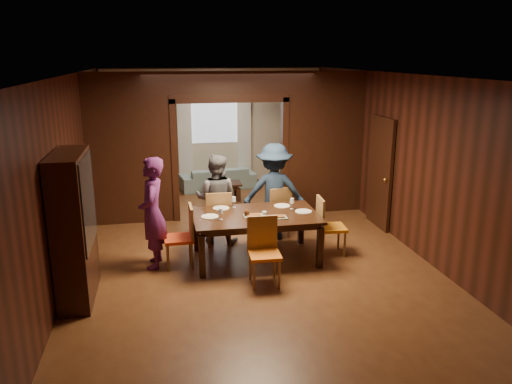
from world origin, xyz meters
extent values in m
plane|color=#582F19|center=(0.00, 0.00, 0.00)|extent=(9.00, 9.00, 0.00)
cube|color=silver|center=(0.00, 0.00, 2.90)|extent=(5.50, 9.00, 0.02)
cube|color=black|center=(0.00, 4.50, 1.45)|extent=(5.50, 0.02, 2.90)
cube|color=black|center=(-2.75, 0.00, 1.45)|extent=(0.02, 9.00, 2.90)
cube|color=black|center=(2.75, 0.00, 1.45)|extent=(0.02, 9.00, 2.90)
cube|color=black|center=(-1.93, 1.60, 1.20)|extent=(1.65, 0.15, 2.40)
cube|color=black|center=(1.93, 1.60, 1.20)|extent=(1.65, 0.15, 2.40)
cube|color=black|center=(0.00, 1.60, 2.65)|extent=(5.50, 0.15, 0.50)
cube|color=beige|center=(0.00, 4.47, 1.45)|extent=(5.40, 0.04, 2.85)
imported|color=#5B1F5B|center=(-1.53, -0.63, 0.87)|extent=(0.46, 0.66, 1.73)
imported|color=#5A5A62|center=(-0.45, 0.24, 0.78)|extent=(0.92, 0.83, 1.57)
imported|color=#18273D|center=(0.58, 0.24, 0.86)|extent=(1.20, 0.82, 1.72)
imported|color=#7C9FA3|center=(-0.01, 3.85, 0.27)|extent=(1.91, 0.97, 0.53)
imported|color=black|center=(0.17, -0.54, 0.79)|extent=(0.28, 0.28, 0.07)
cube|color=black|center=(0.07, -0.67, 0.38)|extent=(1.98, 1.23, 0.76)
cube|color=black|center=(-0.01, 2.81, 0.20)|extent=(0.80, 0.50, 0.40)
cube|color=black|center=(-2.53, -1.50, 1.00)|extent=(0.40, 1.20, 2.00)
cube|color=black|center=(2.70, 0.50, 1.05)|extent=(0.06, 0.90, 2.10)
cube|color=silver|center=(0.00, 4.44, 1.70)|extent=(1.20, 0.03, 1.30)
cube|color=white|center=(-0.75, 4.40, 1.25)|extent=(0.35, 0.06, 2.40)
cube|color=white|center=(0.75, 4.40, 1.25)|extent=(0.35, 0.06, 2.40)
cylinder|color=silver|center=(-0.65, -0.66, 0.77)|extent=(0.27, 0.27, 0.01)
cylinder|color=silver|center=(-0.43, -0.26, 0.77)|extent=(0.27, 0.27, 0.01)
cylinder|color=white|center=(0.59, -0.32, 0.77)|extent=(0.27, 0.27, 0.01)
cylinder|color=silver|center=(0.85, -0.69, 0.77)|extent=(0.27, 0.27, 0.01)
cylinder|color=white|center=(0.08, -1.05, 0.77)|extent=(0.27, 0.27, 0.01)
cube|color=gray|center=(0.02, -0.77, 0.78)|extent=(0.30, 0.20, 0.04)
cube|color=slate|center=(0.37, -0.92, 0.78)|extent=(0.30, 0.20, 0.04)
cylinder|color=silver|center=(0.15, -0.99, 0.83)|extent=(0.07, 0.07, 0.14)
camera|label=1|loc=(-1.35, -8.05, 3.20)|focal=35.00mm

